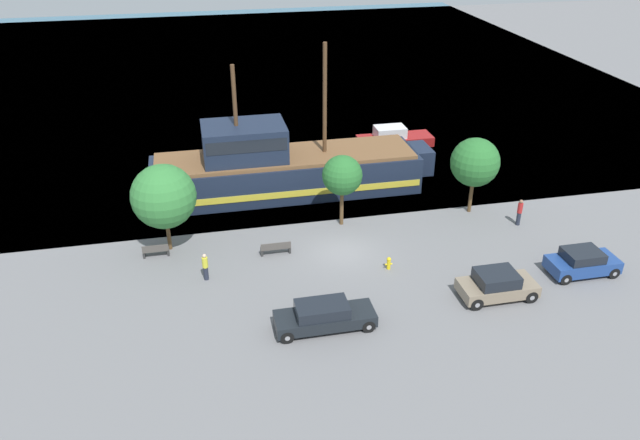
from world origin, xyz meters
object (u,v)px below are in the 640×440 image
at_px(parked_car_curb_rear, 324,316).
at_px(pedestrian_walking_near, 519,212).
at_px(moored_boat_dockside, 394,138).
at_px(parked_car_curb_mid, 497,285).
at_px(fire_hydrant, 389,263).
at_px(pirate_ship, 281,168).
at_px(pedestrian_walking_far, 205,267).
at_px(bench_promenade_west, 156,250).
at_px(parked_car_curb_front, 582,262).
at_px(bench_promenade_east, 276,248).

bearing_deg(parked_car_curb_rear, pedestrian_walking_near, 28.19).
relative_size(moored_boat_dockside, parked_car_curb_mid, 1.55).
relative_size(moored_boat_dockside, fire_hydrant, 8.25).
xyz_separation_m(pirate_ship, pedestrian_walking_far, (-5.88, -10.29, -1.06)).
xyz_separation_m(parked_car_curb_rear, bench_promenade_west, (-8.29, 8.65, -0.28)).
relative_size(pedestrian_walking_near, pedestrian_walking_far, 1.10).
xyz_separation_m(parked_car_curb_front, fire_hydrant, (-10.51, 2.73, -0.33)).
height_order(parked_car_curb_mid, pedestrian_walking_far, pedestrian_walking_far).
bearing_deg(parked_car_curb_rear, bench_promenade_west, 133.79).
bearing_deg(bench_promenade_west, parked_car_curb_rear, -46.21).
bearing_deg(pedestrian_walking_far, moored_boat_dockside, 46.31).
bearing_deg(parked_car_curb_front, pedestrian_walking_far, 169.56).
xyz_separation_m(pirate_ship, bench_promenade_west, (-8.66, -7.25, -1.46)).
bearing_deg(parked_car_curb_mid, pirate_ship, 121.10).
height_order(moored_boat_dockside, bench_promenade_west, moored_boat_dockside).
bearing_deg(parked_car_curb_mid, bench_promenade_west, 155.91).
xyz_separation_m(bench_promenade_west, pedestrian_walking_near, (22.89, -0.82, 0.49)).
relative_size(parked_car_curb_mid, pedestrian_walking_far, 2.49).
bearing_deg(parked_car_curb_mid, parked_car_curb_rear, -175.99).
bearing_deg(parked_car_curb_mid, pedestrian_walking_near, 54.80).
height_order(pirate_ship, bench_promenade_west, pirate_ship).
bearing_deg(pedestrian_walking_near, pirate_ship, 150.44).
bearing_deg(bench_promenade_west, fire_hydrant, -17.56).
bearing_deg(pedestrian_walking_far, parked_car_curb_front, -10.44).
bearing_deg(parked_car_curb_front, parked_car_curb_rear, -173.38).
distance_m(fire_hydrant, bench_promenade_east, 6.76).
bearing_deg(parked_car_curb_rear, pirate_ship, 88.68).
relative_size(bench_promenade_east, pedestrian_walking_near, 1.00).
bearing_deg(bench_promenade_east, parked_car_curb_mid, -31.90).
relative_size(pirate_ship, pedestrian_walking_far, 12.26).
distance_m(parked_car_curb_mid, fire_hydrant, 6.13).
bearing_deg(moored_boat_dockside, pedestrian_walking_near, -76.80).
height_order(parked_car_curb_front, pedestrian_walking_far, pedestrian_walking_far).
distance_m(moored_boat_dockside, parked_car_curb_front, 21.59).
bearing_deg(moored_boat_dockside, fire_hydrant, -108.78).
distance_m(fire_hydrant, pedestrian_walking_far, 10.36).
bearing_deg(bench_promenade_west, moored_boat_dockside, 36.47).
relative_size(parked_car_curb_rear, pedestrian_walking_far, 3.05).
bearing_deg(moored_boat_dockside, pirate_ship, -146.60).
bearing_deg(bench_promenade_east, pirate_ship, 78.79).
bearing_deg(parked_car_curb_front, pirate_ship, 136.59).
distance_m(bench_promenade_west, pedestrian_walking_near, 22.91).
height_order(fire_hydrant, bench_promenade_west, bench_promenade_west).
height_order(moored_boat_dockside, pedestrian_walking_far, moored_boat_dockside).
bearing_deg(pedestrian_walking_near, pedestrian_walking_far, -173.71).
distance_m(moored_boat_dockside, parked_car_curb_mid, 22.33).
distance_m(parked_car_curb_rear, bench_promenade_east, 7.55).
relative_size(pirate_ship, fire_hydrant, 26.20).
xyz_separation_m(parked_car_curb_rear, pedestrian_walking_far, (-5.51, 5.61, 0.11)).
xyz_separation_m(pirate_ship, parked_car_curb_mid, (9.19, -15.23, -1.13)).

